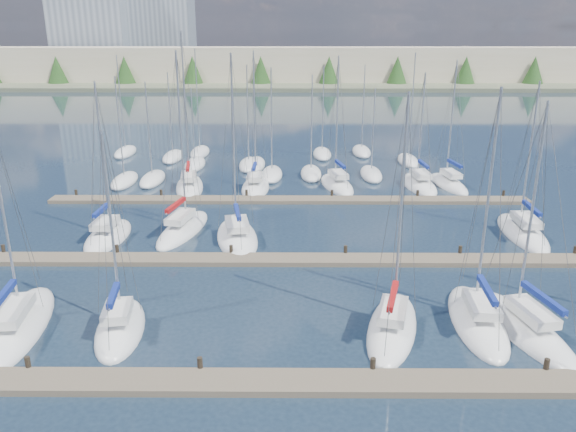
{
  "coord_description": "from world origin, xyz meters",
  "views": [
    {
      "loc": [
        0.23,
        -19.45,
        15.32
      ],
      "look_at": [
        0.0,
        14.0,
        4.0
      ],
      "focal_mm": 35.0,
      "sensor_mm": 36.0,
      "label": 1
    }
  ],
  "objects_px": {
    "sailboat_f": "(524,328)",
    "sailboat_e": "(477,320)",
    "sailboat_i": "(183,229)",
    "sailboat_r": "(449,184)",
    "sailboat_n": "(190,186)",
    "sailboat_j": "(237,237)",
    "sailboat_c": "(120,328)",
    "sailboat_o": "(255,187)",
    "sailboat_d": "(392,327)",
    "sailboat_m": "(522,232)",
    "sailboat_q": "(419,184)",
    "sailboat_p": "(337,185)",
    "sailboat_b": "(17,327)",
    "sailboat_h": "(108,236)"
  },
  "relations": [
    {
      "from": "sailboat_p",
      "to": "sailboat_f",
      "type": "relative_size",
      "value": 1.06
    },
    {
      "from": "sailboat_p",
      "to": "sailboat_b",
      "type": "relative_size",
      "value": 1.04
    },
    {
      "from": "sailboat_h",
      "to": "sailboat_o",
      "type": "bearing_deg",
      "value": 54.15
    },
    {
      "from": "sailboat_o",
      "to": "sailboat_j",
      "type": "distance_m",
      "value": 13.86
    },
    {
      "from": "sailboat_o",
      "to": "sailboat_d",
      "type": "distance_m",
      "value": 28.72
    },
    {
      "from": "sailboat_c",
      "to": "sailboat_e",
      "type": "bearing_deg",
      "value": -5.15
    },
    {
      "from": "sailboat_j",
      "to": "sailboat_d",
      "type": "relative_size",
      "value": 1.09
    },
    {
      "from": "sailboat_p",
      "to": "sailboat_d",
      "type": "relative_size",
      "value": 1.02
    },
    {
      "from": "sailboat_i",
      "to": "sailboat_n",
      "type": "distance_m",
      "value": 12.48
    },
    {
      "from": "sailboat_p",
      "to": "sailboat_j",
      "type": "xyz_separation_m",
      "value": [
        -8.71,
        -14.92,
        -0.01
      ]
    },
    {
      "from": "sailboat_h",
      "to": "sailboat_c",
      "type": "height_order",
      "value": "sailboat_h"
    },
    {
      "from": "sailboat_f",
      "to": "sailboat_c",
      "type": "distance_m",
      "value": 21.4
    },
    {
      "from": "sailboat_q",
      "to": "sailboat_n",
      "type": "bearing_deg",
      "value": 178.78
    },
    {
      "from": "sailboat_q",
      "to": "sailboat_m",
      "type": "height_order",
      "value": "sailboat_m"
    },
    {
      "from": "sailboat_d",
      "to": "sailboat_m",
      "type": "bearing_deg",
      "value": 64.66
    },
    {
      "from": "sailboat_i",
      "to": "sailboat_j",
      "type": "bearing_deg",
      "value": -9.74
    },
    {
      "from": "sailboat_c",
      "to": "sailboat_f",
      "type": "bearing_deg",
      "value": -7.59
    },
    {
      "from": "sailboat_f",
      "to": "sailboat_e",
      "type": "relative_size",
      "value": 0.96
    },
    {
      "from": "sailboat_p",
      "to": "sailboat_d",
      "type": "xyz_separation_m",
      "value": [
        0.78,
        -28.36,
        0.0
      ]
    },
    {
      "from": "sailboat_j",
      "to": "sailboat_e",
      "type": "relative_size",
      "value": 1.08
    },
    {
      "from": "sailboat_j",
      "to": "sailboat_c",
      "type": "relative_size",
      "value": 1.27
    },
    {
      "from": "sailboat_r",
      "to": "sailboat_n",
      "type": "relative_size",
      "value": 0.83
    },
    {
      "from": "sailboat_q",
      "to": "sailboat_i",
      "type": "relative_size",
      "value": 0.82
    },
    {
      "from": "sailboat_j",
      "to": "sailboat_d",
      "type": "bearing_deg",
      "value": -64.62
    },
    {
      "from": "sailboat_c",
      "to": "sailboat_d",
      "type": "xyz_separation_m",
      "value": [
        14.43,
        0.17,
        0.0
      ]
    },
    {
      "from": "sailboat_j",
      "to": "sailboat_c",
      "type": "distance_m",
      "value": 14.48
    },
    {
      "from": "sailboat_f",
      "to": "sailboat_d",
      "type": "height_order",
      "value": "sailboat_d"
    },
    {
      "from": "sailboat_q",
      "to": "sailboat_p",
      "type": "distance_m",
      "value": 8.3
    },
    {
      "from": "sailboat_q",
      "to": "sailboat_n",
      "type": "xyz_separation_m",
      "value": [
        -23.07,
        -0.96,
        0.02
      ]
    },
    {
      "from": "sailboat_i",
      "to": "sailboat_r",
      "type": "bearing_deg",
      "value": 40.16
    },
    {
      "from": "sailboat_h",
      "to": "sailboat_n",
      "type": "bearing_deg",
      "value": 76.02
    },
    {
      "from": "sailboat_f",
      "to": "sailboat_j",
      "type": "relative_size",
      "value": 0.89
    },
    {
      "from": "sailboat_j",
      "to": "sailboat_o",
      "type": "bearing_deg",
      "value": 77.98
    },
    {
      "from": "sailboat_r",
      "to": "sailboat_d",
      "type": "bearing_deg",
      "value": -118.61
    },
    {
      "from": "sailboat_n",
      "to": "sailboat_j",
      "type": "distance_m",
      "value": 15.31
    },
    {
      "from": "sailboat_h",
      "to": "sailboat_d",
      "type": "bearing_deg",
      "value": -33.75
    },
    {
      "from": "sailboat_r",
      "to": "sailboat_c",
      "type": "distance_m",
      "value": 38.21
    },
    {
      "from": "sailboat_i",
      "to": "sailboat_j",
      "type": "height_order",
      "value": "sailboat_i"
    },
    {
      "from": "sailboat_d",
      "to": "sailboat_n",
      "type": "bearing_deg",
      "value": 134.94
    },
    {
      "from": "sailboat_f",
      "to": "sailboat_j",
      "type": "bearing_deg",
      "value": 129.49
    },
    {
      "from": "sailboat_b",
      "to": "sailboat_m",
      "type": "relative_size",
      "value": 1.05
    },
    {
      "from": "sailboat_q",
      "to": "sailboat_i",
      "type": "height_order",
      "value": "sailboat_i"
    },
    {
      "from": "sailboat_n",
      "to": "sailboat_p",
      "type": "bearing_deg",
      "value": -4.97
    },
    {
      "from": "sailboat_h",
      "to": "sailboat_c",
      "type": "relative_size",
      "value": 1.1
    },
    {
      "from": "sailboat_m",
      "to": "sailboat_i",
      "type": "bearing_deg",
      "value": -178.63
    },
    {
      "from": "sailboat_q",
      "to": "sailboat_d",
      "type": "height_order",
      "value": "sailboat_d"
    },
    {
      "from": "sailboat_q",
      "to": "sailboat_p",
      "type": "bearing_deg",
      "value": 177.14
    },
    {
      "from": "sailboat_r",
      "to": "sailboat_h",
      "type": "distance_m",
      "value": 33.54
    },
    {
      "from": "sailboat_f",
      "to": "sailboat_n",
      "type": "xyz_separation_m",
      "value": [
        -22.52,
        27.52,
        0.02
      ]
    },
    {
      "from": "sailboat_q",
      "to": "sailboat_d",
      "type": "bearing_deg",
      "value": -108.42
    }
  ]
}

